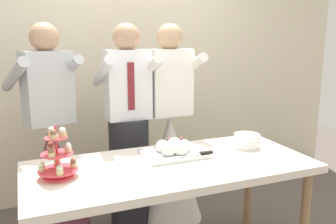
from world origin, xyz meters
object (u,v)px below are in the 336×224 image
object	(u,v)px
dessert_table	(171,174)
person_bride	(170,153)
plate_stack	(247,141)
person_guest	(53,166)
main_cake_tray	(174,150)
cupcake_stand	(57,158)
person_groom	(129,139)

from	to	relation	value
dessert_table	person_bride	distance (m)	0.78
person_bride	plate_stack	bearing A→B (deg)	-60.39
person_guest	main_cake_tray	bearing A→B (deg)	-40.79
cupcake_stand	main_cake_tray	bearing A→B (deg)	7.25
person_guest	dessert_table	bearing A→B (deg)	-49.28
person_bride	dessert_table	bearing A→B (deg)	-111.77
main_cake_tray	plate_stack	distance (m)	0.55
person_groom	dessert_table	bearing A→B (deg)	-84.15
plate_stack	person_bride	size ratio (longest dim) A/B	0.12
dessert_table	plate_stack	world-z (taller)	plate_stack
person_groom	person_bride	bearing A→B (deg)	0.47
dessert_table	person_guest	distance (m)	1.02
cupcake_stand	plate_stack	world-z (taller)	cupcake_stand
cupcake_stand	main_cake_tray	xyz separation A→B (m)	(0.76, 0.10, -0.07)
main_cake_tray	person_bride	bearing A→B (deg)	70.45
cupcake_stand	person_bride	world-z (taller)	person_bride
dessert_table	plate_stack	xyz separation A→B (m)	(0.63, 0.10, 0.12)
main_cake_tray	person_bride	distance (m)	0.66
plate_stack	person_groom	distance (m)	0.93
dessert_table	cupcake_stand	distance (m)	0.71
dessert_table	person_groom	bearing A→B (deg)	95.85
person_guest	plate_stack	bearing A→B (deg)	-27.25
main_cake_tray	person_groom	size ratio (longest dim) A/B	0.26
person_groom	person_bride	xyz separation A→B (m)	(0.36, 0.00, -0.16)
cupcake_stand	dessert_table	bearing A→B (deg)	-2.84
cupcake_stand	main_cake_tray	world-z (taller)	cupcake_stand
dessert_table	person_bride	xyz separation A→B (m)	(0.28, 0.71, -0.12)
dessert_table	person_bride	size ratio (longest dim) A/B	1.08
plate_stack	person_groom	size ratio (longest dim) A/B	0.12
main_cake_tray	person_guest	xyz separation A→B (m)	(-0.74, 0.64, -0.24)
plate_stack	person_bride	bearing A→B (deg)	119.61
dessert_table	main_cake_tray	distance (m)	0.19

